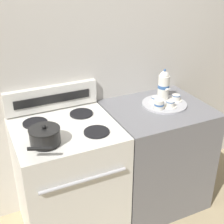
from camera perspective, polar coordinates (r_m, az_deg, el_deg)
ground_plane at (r=2.76m, az=0.72°, el=-17.34°), size 6.00×6.00×0.00m
wall_back at (r=2.45m, az=-2.72°, el=7.07°), size 6.00×0.05×2.20m
stove at (r=2.37m, az=-7.84°, el=-12.21°), size 0.70×0.68×0.89m
control_panel at (r=2.34m, az=-10.93°, el=2.57°), size 0.69×0.05×0.18m
side_counter at (r=2.63m, az=7.88°, el=-7.91°), size 0.76×0.65×0.88m
saucepan at (r=1.93m, az=-12.19°, el=-4.30°), size 0.23×0.28×0.13m
serving_tray at (r=2.46m, az=9.54°, el=1.46°), size 0.35×0.35×0.01m
teapot at (r=2.49m, az=9.44°, el=4.87°), size 0.09×0.15×0.25m
teacup_left at (r=2.51m, az=11.60°, el=2.57°), size 0.10×0.10×0.05m
teacup_right at (r=2.39m, az=10.60°, el=1.46°), size 0.10×0.10×0.05m
teacup_front at (r=2.44m, az=7.98°, el=2.19°), size 0.10×0.10×0.05m
creamer_jug at (r=2.34m, az=8.61°, el=1.40°), size 0.07×0.07×0.07m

